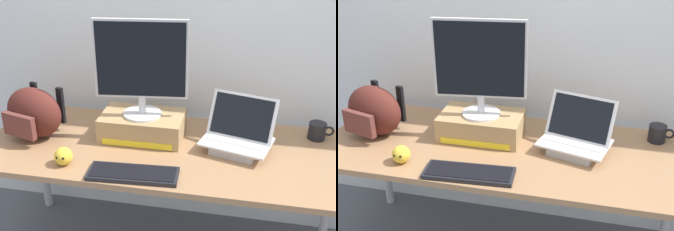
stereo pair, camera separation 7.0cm
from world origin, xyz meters
TOP-DOWN VIEW (x-y plane):
  - back_wall at (0.00, 0.48)m, footprint 7.00×0.10m
  - desk at (0.00, 0.00)m, footprint 1.88×0.75m
  - toner_box_yellow at (-0.15, 0.09)m, footprint 0.43×0.26m
  - desktop_monitor at (-0.15, 0.09)m, footprint 0.47×0.20m
  - open_laptop at (0.34, 0.05)m, footprint 0.38×0.31m
  - external_keyboard at (-0.11, -0.29)m, footprint 0.42×0.17m
  - messenger_backpack at (-0.71, -0.01)m, footprint 0.36×0.29m
  - coffee_mug at (0.75, 0.25)m, footprint 0.13×0.09m
  - plush_toy at (-0.45, -0.25)m, footprint 0.09×0.09m

SIDE VIEW (x-z plane):
  - desk at x=0.00m, z-range 0.29..1.00m
  - external_keyboard at x=-0.11m, z-range 0.71..0.74m
  - plush_toy at x=-0.45m, z-range 0.71..0.80m
  - coffee_mug at x=0.75m, z-range 0.71..0.80m
  - open_laptop at x=0.34m, z-range 0.64..0.90m
  - toner_box_yellow at x=-0.15m, z-range 0.71..0.84m
  - messenger_backpack at x=-0.71m, z-range 0.71..0.98m
  - desktop_monitor at x=-0.15m, z-range 0.85..1.35m
  - back_wall at x=0.00m, z-range 0.00..2.60m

